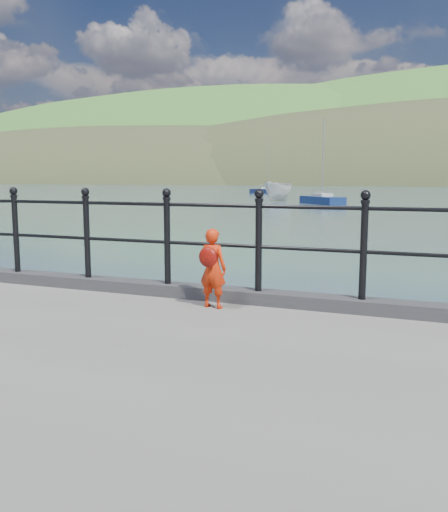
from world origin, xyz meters
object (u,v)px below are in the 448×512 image
at_px(child, 212,267).
at_px(sailboat_port, 322,200).
at_px(sailboat_left, 268,191).
at_px(railing, 211,232).
at_px(launch_white, 278,191).

xyz_separation_m(child, sailboat_port, (-7.87, 45.17, -1.13)).
xyz_separation_m(child, sailboat_left, (-22.47, 75.67, -1.13)).
bearing_deg(railing, child, -65.77).
bearing_deg(railing, launch_white, 105.07).
xyz_separation_m(launch_white, sailboat_left, (-8.80, 25.20, -0.70)).
distance_m(railing, sailboat_port, 45.44).
distance_m(child, sailboat_left, 78.94).
height_order(railing, sailboat_port, sailboat_port).
xyz_separation_m(railing, child, (0.18, -0.41, -0.36)).
bearing_deg(launch_white, child, -66.42).
xyz_separation_m(railing, launch_white, (-13.48, 50.07, -0.79)).
relative_size(child, sailboat_port, 0.11).
relative_size(sailboat_port, sailboat_left, 0.98).
height_order(sailboat_port, sailboat_left, sailboat_left).
height_order(launch_white, sailboat_left, sailboat_left).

